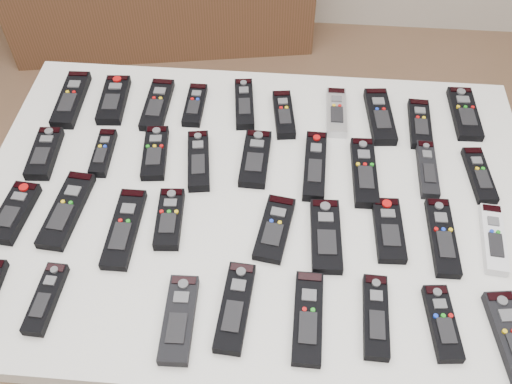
# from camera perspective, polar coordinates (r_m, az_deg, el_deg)

# --- Properties ---
(table) EXTENTS (1.25, 0.88, 0.78)m
(table) POSITION_cam_1_polar(r_m,az_deg,el_deg) (1.31, 0.00, -2.18)
(table) COLOR white
(table) RESTS_ON ground
(remote_0) EXTENTS (0.06, 0.20, 0.02)m
(remote_0) POSITION_cam_1_polar(r_m,az_deg,el_deg) (1.56, -17.99, 8.81)
(remote_0) COLOR black
(remote_0) RESTS_ON table
(remote_1) EXTENTS (0.07, 0.17, 0.02)m
(remote_1) POSITION_cam_1_polar(r_m,az_deg,el_deg) (1.52, -14.04, 8.94)
(remote_1) COLOR black
(remote_1) RESTS_ON table
(remote_2) EXTENTS (0.06, 0.18, 0.02)m
(remote_2) POSITION_cam_1_polar(r_m,az_deg,el_deg) (1.49, -9.85, 8.61)
(remote_2) COLOR black
(remote_2) RESTS_ON table
(remote_3) EXTENTS (0.05, 0.15, 0.02)m
(remote_3) POSITION_cam_1_polar(r_m,az_deg,el_deg) (1.48, -6.13, 8.65)
(remote_3) COLOR black
(remote_3) RESTS_ON table
(remote_4) EXTENTS (0.07, 0.18, 0.02)m
(remote_4) POSITION_cam_1_polar(r_m,az_deg,el_deg) (1.47, -1.18, 8.82)
(remote_4) COLOR black
(remote_4) RESTS_ON table
(remote_5) EXTENTS (0.07, 0.16, 0.02)m
(remote_5) POSITION_cam_1_polar(r_m,az_deg,el_deg) (1.44, 2.80, 7.75)
(remote_5) COLOR black
(remote_5) RESTS_ON table
(remote_6) EXTENTS (0.05, 0.16, 0.02)m
(remote_6) POSITION_cam_1_polar(r_m,az_deg,el_deg) (1.46, 8.03, 7.89)
(remote_6) COLOR #B7B7BC
(remote_6) RESTS_ON table
(remote_7) EXTENTS (0.07, 0.19, 0.02)m
(remote_7) POSITION_cam_1_polar(r_m,az_deg,el_deg) (1.47, 12.29, 7.42)
(remote_7) COLOR black
(remote_7) RESTS_ON table
(remote_8) EXTENTS (0.06, 0.16, 0.02)m
(remote_8) POSITION_cam_1_polar(r_m,az_deg,el_deg) (1.47, 16.06, 6.57)
(remote_8) COLOR black
(remote_8) RESTS_ON table
(remote_9) EXTENTS (0.07, 0.18, 0.02)m
(remote_9) POSITION_cam_1_polar(r_m,az_deg,el_deg) (1.54, 20.13, 7.39)
(remote_9) COLOR black
(remote_9) RESTS_ON table
(remote_10) EXTENTS (0.07, 0.16, 0.02)m
(remote_10) POSITION_cam_1_polar(r_m,az_deg,el_deg) (1.43, -20.40, 3.66)
(remote_10) COLOR black
(remote_10) RESTS_ON table
(remote_11) EXTENTS (0.05, 0.14, 0.02)m
(remote_11) POSITION_cam_1_polar(r_m,az_deg,el_deg) (1.39, -15.04, 3.81)
(remote_11) COLOR black
(remote_11) RESTS_ON table
(remote_12) EXTENTS (0.07, 0.17, 0.02)m
(remote_12) POSITION_cam_1_polar(r_m,az_deg,el_deg) (1.37, -10.06, 3.89)
(remote_12) COLOR black
(remote_12) RESTS_ON table
(remote_13) EXTENTS (0.07, 0.18, 0.02)m
(remote_13) POSITION_cam_1_polar(r_m,az_deg,el_deg) (1.33, -5.77, 3.15)
(remote_13) COLOR black
(remote_13) RESTS_ON table
(remote_14) EXTENTS (0.07, 0.17, 0.02)m
(remote_14) POSITION_cam_1_polar(r_m,az_deg,el_deg) (1.33, -0.06, 3.36)
(remote_14) COLOR black
(remote_14) RESTS_ON table
(remote_15) EXTENTS (0.05, 0.20, 0.02)m
(remote_15) POSITION_cam_1_polar(r_m,az_deg,el_deg) (1.32, 5.91, 2.65)
(remote_15) COLOR black
(remote_15) RESTS_ON table
(remote_16) EXTENTS (0.06, 0.20, 0.02)m
(remote_16) POSITION_cam_1_polar(r_m,az_deg,el_deg) (1.33, 10.77, 1.97)
(remote_16) COLOR black
(remote_16) RESTS_ON table
(remote_17) EXTENTS (0.04, 0.17, 0.02)m
(remote_17) POSITION_cam_1_polar(r_m,az_deg,el_deg) (1.37, 16.76, 2.19)
(remote_17) COLOR black
(remote_17) RESTS_ON table
(remote_18) EXTENTS (0.06, 0.16, 0.02)m
(remote_18) POSITION_cam_1_polar(r_m,az_deg,el_deg) (1.40, 21.43, 1.59)
(remote_18) COLOR black
(remote_18) RESTS_ON table
(remote_19) EXTENTS (0.07, 0.16, 0.02)m
(remote_19) POSITION_cam_1_polar(r_m,az_deg,el_deg) (1.33, -23.02, -1.89)
(remote_19) COLOR black
(remote_19) RESTS_ON table
(remote_20) EXTENTS (0.08, 0.21, 0.02)m
(remote_20) POSITION_cam_1_polar(r_m,az_deg,el_deg) (1.30, -18.41, -1.70)
(remote_20) COLOR black
(remote_20) RESTS_ON table
(remote_21) EXTENTS (0.06, 0.20, 0.02)m
(remote_21) POSITION_cam_1_polar(r_m,az_deg,el_deg) (1.24, -13.04, -3.56)
(remote_21) COLOR black
(remote_21) RESTS_ON table
(remote_22) EXTENTS (0.06, 0.15, 0.02)m
(remote_22) POSITION_cam_1_polar(r_m,az_deg,el_deg) (1.23, -8.66, -2.66)
(remote_22) COLOR black
(remote_22) RESTS_ON table
(remote_23) EXTENTS (0.08, 0.17, 0.02)m
(remote_23) POSITION_cam_1_polar(r_m,az_deg,el_deg) (1.20, 1.87, -3.66)
(remote_23) COLOR black
(remote_23) RESTS_ON table
(remote_24) EXTENTS (0.07, 0.18, 0.02)m
(remote_24) POSITION_cam_1_polar(r_m,az_deg,el_deg) (1.20, 7.00, -4.36)
(remote_24) COLOR black
(remote_24) RESTS_ON table
(remote_25) EXTENTS (0.06, 0.16, 0.02)m
(remote_25) POSITION_cam_1_polar(r_m,az_deg,el_deg) (1.23, 13.13, -3.71)
(remote_25) COLOR black
(remote_25) RESTS_ON table
(remote_26) EXTENTS (0.05, 0.19, 0.02)m
(remote_26) POSITION_cam_1_polar(r_m,az_deg,el_deg) (1.25, 18.14, -4.29)
(remote_26) COLOR black
(remote_26) RESTS_ON table
(remote_27) EXTENTS (0.06, 0.17, 0.02)m
(remote_27) POSITION_cam_1_polar(r_m,az_deg,el_deg) (1.29, 22.64, -4.34)
(remote_27) COLOR silver
(remote_27) RESTS_ON table
(remote_29) EXTENTS (0.05, 0.15, 0.02)m
(remote_29) POSITION_cam_1_polar(r_m,az_deg,el_deg) (1.18, -20.28, -9.96)
(remote_29) COLOR black
(remote_29) RESTS_ON table
(remote_30) EXTENTS (0.06, 0.18, 0.02)m
(remote_30) POSITION_cam_1_polar(r_m,az_deg,el_deg) (1.10, -7.70, -12.47)
(remote_30) COLOR black
(remote_30) RESTS_ON table
(remote_31) EXTENTS (0.06, 0.19, 0.02)m
(remote_31) POSITION_cam_1_polar(r_m,az_deg,el_deg) (1.10, -2.11, -11.43)
(remote_31) COLOR black
(remote_31) RESTS_ON table
(remote_32) EXTENTS (0.06, 0.19, 0.02)m
(remote_32) POSITION_cam_1_polar(r_m,az_deg,el_deg) (1.10, 5.21, -12.40)
(remote_32) COLOR black
(remote_32) RESTS_ON table
(remote_33) EXTENTS (0.05, 0.17, 0.02)m
(remote_33) POSITION_cam_1_polar(r_m,az_deg,el_deg) (1.12, 11.89, -12.08)
(remote_33) COLOR black
(remote_33) RESTS_ON table
(remote_34) EXTENTS (0.06, 0.15, 0.02)m
(remote_34) POSITION_cam_1_polar(r_m,az_deg,el_deg) (1.14, 18.13, -12.34)
(remote_34) COLOR black
(remote_34) RESTS_ON table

